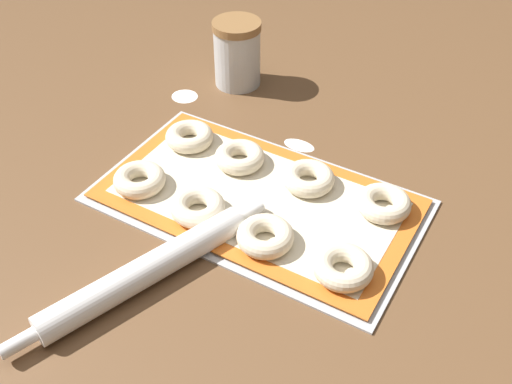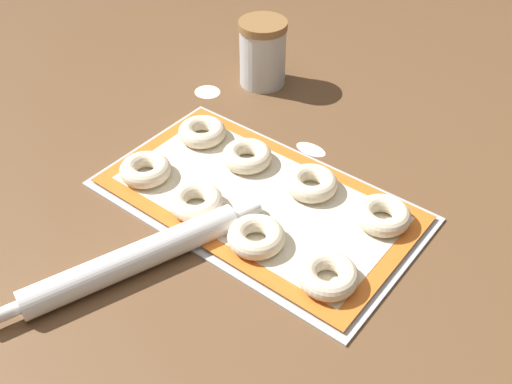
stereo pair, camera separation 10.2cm
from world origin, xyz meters
name	(u,v)px [view 2 (the right image)]	position (x,y,z in m)	size (l,w,h in m)	color
ground_plane	(250,198)	(0.00, 0.00, 0.00)	(2.80, 2.80, 0.00)	brown
baking_tray	(256,202)	(0.02, 0.00, 0.00)	(0.54, 0.31, 0.01)	#B2B5BA
baking_mat	(256,199)	(0.02, 0.00, 0.01)	(0.52, 0.29, 0.00)	orange
bagel_front_far_left	(145,170)	(-0.17, -0.08, 0.03)	(0.09, 0.09, 0.03)	beige
bagel_front_mid_left	(196,202)	(-0.05, -0.08, 0.03)	(0.09, 0.09, 0.03)	beige
bagel_front_mid_right	(256,237)	(0.08, -0.09, 0.03)	(0.09, 0.09, 0.03)	beige
bagel_front_far_right	(328,275)	(0.21, -0.08, 0.03)	(0.09, 0.09, 0.03)	beige
bagel_back_far_left	(202,132)	(-0.17, 0.07, 0.03)	(0.09, 0.09, 0.03)	beige
bagel_back_mid_left	(247,156)	(-0.06, 0.06, 0.03)	(0.09, 0.09, 0.03)	beige
bagel_back_mid_right	(311,183)	(0.08, 0.07, 0.03)	(0.09, 0.09, 0.03)	beige
bagel_back_far_right	(383,215)	(0.21, 0.08, 0.03)	(0.09, 0.09, 0.03)	beige
flour_canister	(263,53)	(-0.21, 0.31, 0.07)	(0.10, 0.10, 0.14)	silver
rolling_pin	(134,259)	(-0.04, -0.23, 0.02)	(0.17, 0.42, 0.04)	silver
flour_patch_near	(207,91)	(-0.28, 0.21, 0.00)	(0.06, 0.05, 0.00)	white
flour_patch_far	(311,149)	(0.01, 0.18, 0.00)	(0.06, 0.03, 0.00)	white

